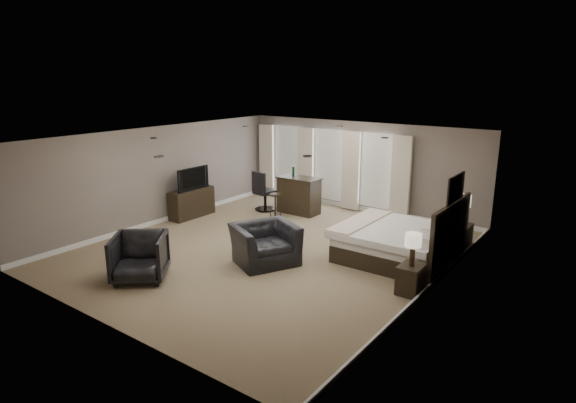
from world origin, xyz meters
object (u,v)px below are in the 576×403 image
Objects in this scene: lamp_near at (413,250)px; armchair_near at (265,238)px; dresser at (192,203)px; bar_stool_left at (275,205)px; nightstand_near at (411,279)px; nightstand_far at (460,237)px; bed at (399,227)px; desk_chair at (265,191)px; tv at (191,187)px; lamp_far at (462,210)px; bar_counter at (299,195)px; bar_stool_right at (309,200)px; armchair_far at (139,255)px.

lamp_near is 0.48× the size of armchair_near.
lamp_near is at bearing -8.59° from dresser.
armchair_near reaches higher than bar_stool_left.
nightstand_near is 0.88× the size of lamp_near.
bed is at bearing -121.54° from nightstand_far.
desk_chair is at bearing 153.79° from nightstand_near.
dresser is (-6.03, -0.41, -0.33)m from bed.
dresser is 0.47m from tv.
lamp_near reaches higher than tv.
lamp_far reaches higher than nightstand_far.
tv reaches higher than nightstand_near.
bar_counter is at bearing 65.65° from bar_stool_left.
dresser reaches higher than bar_stool_right.
bar_counter is at bearing 177.08° from lamp_far.
nightstand_far is at bearing 90.00° from lamp_near.
nightstand_far is at bearing -16.25° from armchair_near.
armchair_near reaches higher than tv.
lamp_near is 0.92× the size of bar_stool_left.
lamp_far is 0.92× the size of bar_stool_right.
nightstand_far is at bearing 10.71° from armchair_far.
armchair_far is (-1.42, -2.13, -0.05)m from armchair_near.
nightstand_near is 0.39× the size of dresser.
desk_chair is (-5.67, 2.79, 0.32)m from nightstand_near.
nightstand_far is 7.17m from dresser.
lamp_far is 0.54× the size of armchair_near.
nightstand_near is 6.33m from desk_chair.
nightstand_near is 0.81× the size of bar_stool_left.
bar_counter reaches higher than bar_stool_right.
lamp_near is 0.81× the size of bar_stool_right.
nightstand_near is 5.66m from bar_counter.
dresser is 1.81× the size of bar_stool_right.
armchair_far is at bearing -84.26° from bar_stool_left.
nightstand_near is at bearing -8.59° from dresser.
bed is 1.87× the size of bar_counter.
lamp_far is at bearing -170.24° from desk_chair.
bed reaches higher than nightstand_far.
dresser is at bearing -164.99° from nightstand_far.
lamp_far reaches higher than nightstand_near.
bed reaches higher than bar_counter.
dresser is 1.36× the size of armchair_far.
armchair_far is at bearing -129.72° from nightstand_far.
nightstand_far is 0.64m from lamp_far.
lamp_near is (0.00, 0.00, 0.58)m from nightstand_near.
lamp_far is at bearing 10.71° from armchair_far.
desk_chair reaches higher than bar_stool_right.
dresser is (-6.92, 1.04, 0.13)m from nightstand_near.
bar_stool_left is (-5.02, 2.44, 0.06)m from nightstand_near.
nightstand_near is at bearing -25.88° from bar_stool_left.
dresser is (-6.92, 1.04, -0.45)m from lamp_near.
nightstand_far is at bearing 90.00° from nightstand_near.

